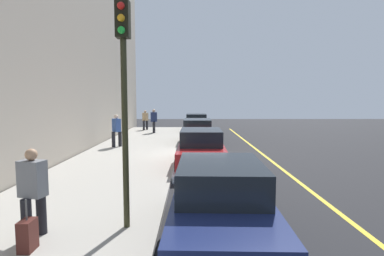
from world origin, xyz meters
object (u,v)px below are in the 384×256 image
at_px(pedestrian_grey_coat, 33,191).
at_px(rolling_suitcase, 28,235).
at_px(parked_car_black, 197,132).
at_px(pedestrian_tan_coat, 145,119).
at_px(parked_car_charcoal, 196,123).
at_px(traffic_light_pole, 124,77).
at_px(pedestrian_blue_coat, 117,130).
at_px(parked_car_navy, 221,203).
at_px(pedestrian_navy_coat, 154,120).
at_px(parked_car_red, 201,149).

height_order(pedestrian_grey_coat, rolling_suitcase, pedestrian_grey_coat).
height_order(parked_car_black, pedestrian_tan_coat, pedestrian_tan_coat).
relative_size(parked_car_charcoal, pedestrian_grey_coat, 2.86).
distance_m(pedestrian_tan_coat, traffic_light_pole, 20.22).
bearing_deg(parked_car_charcoal, rolling_suitcase, -8.98).
bearing_deg(pedestrian_grey_coat, parked_car_black, 165.70).
bearing_deg(pedestrian_tan_coat, pedestrian_blue_coat, -1.27).
height_order(parked_car_charcoal, parked_car_navy, same).
bearing_deg(traffic_light_pole, parked_car_black, 172.28).
height_order(parked_car_charcoal, traffic_light_pole, traffic_light_pole).
relative_size(pedestrian_navy_coat, traffic_light_pole, 0.41).
bearing_deg(parked_car_navy, pedestrian_blue_coat, -157.45).
distance_m(pedestrian_blue_coat, pedestrian_tan_coat, 9.29).
bearing_deg(pedestrian_tan_coat, parked_car_black, 29.31).
height_order(parked_car_charcoal, pedestrian_blue_coat, pedestrian_blue_coat).
bearing_deg(parked_car_black, parked_car_navy, 0.76).
distance_m(pedestrian_navy_coat, pedestrian_tan_coat, 2.49).
relative_size(parked_car_black, traffic_light_pole, 1.02).
relative_size(parked_car_red, pedestrian_navy_coat, 2.35).
distance_m(parked_car_charcoal, pedestrian_blue_coat, 9.87).
bearing_deg(pedestrian_blue_coat, parked_car_charcoal, 153.13).
xyz_separation_m(parked_car_charcoal, parked_car_red, (13.34, -0.05, -0.00)).
relative_size(parked_car_red, parked_car_navy, 0.98).
relative_size(parked_car_charcoal, pedestrian_navy_coat, 2.67).
distance_m(parked_car_black, parked_car_navy, 12.82).
height_order(parked_car_navy, pedestrian_navy_coat, pedestrian_navy_coat).
bearing_deg(pedestrian_navy_coat, parked_car_navy, 10.63).
distance_m(parked_car_navy, pedestrian_tan_coat, 20.76).
height_order(parked_car_red, pedestrian_blue_coat, pedestrian_blue_coat).
xyz_separation_m(parked_car_black, pedestrian_navy_coat, (-5.18, -3.21, 0.35)).
distance_m(parked_car_charcoal, rolling_suitcase, 20.70).
bearing_deg(pedestrian_blue_coat, pedestrian_tan_coat, 178.73).
distance_m(parked_car_navy, pedestrian_navy_coat, 18.32).
bearing_deg(rolling_suitcase, traffic_light_pole, 123.62).
xyz_separation_m(parked_car_black, parked_car_red, (6.36, 0.01, -0.00)).
height_order(parked_car_charcoal, pedestrian_navy_coat, pedestrian_navy_coat).
height_order(parked_car_red, pedestrian_navy_coat, pedestrian_navy_coat).
bearing_deg(parked_car_charcoal, traffic_light_pole, -5.14).
xyz_separation_m(parked_car_red, pedestrian_navy_coat, (-11.54, -3.22, 0.35)).
bearing_deg(pedestrian_tan_coat, pedestrian_grey_coat, 2.50).
relative_size(parked_car_navy, pedestrian_blue_coat, 2.48).
xyz_separation_m(parked_car_red, pedestrian_tan_coat, (-13.83, -4.20, 0.27)).
relative_size(pedestrian_blue_coat, rolling_suitcase, 1.95).
xyz_separation_m(parked_car_red, pedestrian_blue_coat, (-4.54, -4.41, 0.32)).
xyz_separation_m(pedestrian_blue_coat, pedestrian_grey_coat, (11.15, 1.10, -0.03)).
relative_size(parked_car_black, parked_car_red, 1.07).
bearing_deg(parked_car_navy, parked_car_red, -178.57).
xyz_separation_m(parked_car_navy, pedestrian_grey_coat, (0.14, -3.47, 0.29)).
xyz_separation_m(parked_car_charcoal, pedestrian_tan_coat, (-0.49, -4.25, 0.26)).
xyz_separation_m(parked_car_charcoal, parked_car_navy, (19.80, 0.11, -0.00)).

